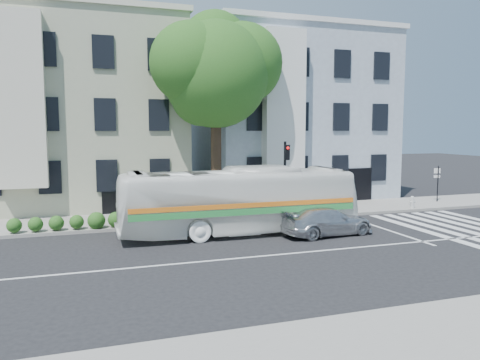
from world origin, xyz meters
name	(u,v)px	position (x,y,z in m)	size (l,w,h in m)	color
ground	(278,255)	(0.00, 0.00, 0.00)	(120.00, 120.00, 0.00)	black
sidewalk_far	(219,215)	(0.00, 8.00, 0.07)	(80.00, 4.00, 0.15)	gray
sidewalk_near	(428,348)	(0.00, -8.00, 0.07)	(80.00, 4.00, 0.15)	gray
building_left	(78,115)	(-7.00, 15.00, 5.50)	(12.00, 10.00, 11.00)	#A2A58B
building_right	(287,117)	(7.00, 15.00, 5.50)	(12.00, 10.00, 11.00)	#949FB0
street_tree	(216,69)	(0.06, 8.74, 7.83)	(7.30, 5.90, 11.10)	#2D2116
bus	(239,201)	(-0.24, 3.86, 1.48)	(10.66, 2.49, 2.97)	white
sedan	(327,221)	(3.33, 2.38, 0.62)	(4.26, 1.73, 1.24)	silver
hedge	(116,220)	(-5.43, 6.30, 0.50)	(8.50, 0.84, 0.70)	#28611F
traffic_signal	(286,168)	(3.52, 7.29, 2.58)	(0.42, 0.52, 3.99)	black
fire_hydrant	(412,202)	(10.98, 6.30, 0.51)	(0.40, 0.23, 0.71)	beige
far_sign_pole	(437,179)	(14.18, 8.00, 1.58)	(0.40, 0.20, 2.23)	black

